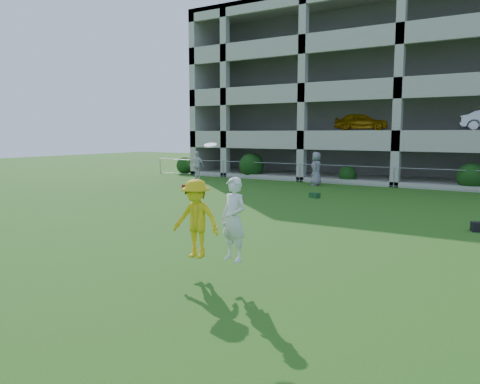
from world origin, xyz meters
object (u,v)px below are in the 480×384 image
Objects in this scene: bystander_c at (316,169)px; crate_d at (477,227)px; bystander_b at (197,166)px; parking_garage at (428,93)px; frisbee_contest at (205,219)px.

crate_d is (9.68, -9.68, -0.86)m from bystander_c.
bystander_b is 0.96× the size of bystander_c.
parking_garage is at bearing 149.25° from bystander_c.
parking_garage is at bearing 37.59° from bystander_b.
bystander_c is (8.19, 1.11, 0.04)m from bystander_b.
parking_garage is (4.24, 10.15, 5.00)m from bystander_c.
bystander_c is at bearing 105.86° from frisbee_contest.
frisbee_contest is 28.79m from parking_garage.
frisbee_contest is (13.37, -17.12, 0.34)m from bystander_b.
crate_d is 0.14× the size of frisbee_contest.
crate_d is (17.87, -8.57, -0.82)m from bystander_b.
frisbee_contest is at bearing -88.11° from parking_garage.
parking_garage reaches higher than bystander_b.
bystander_c is 5.77× the size of crate_d.
frisbee_contest reaches higher than bystander_c.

